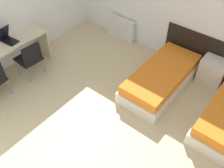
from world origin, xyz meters
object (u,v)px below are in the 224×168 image
at_px(bed_near_window, 161,78).
at_px(nightstand, 212,71).
at_px(chair_near_laptop, 30,58).
at_px(laptop, 8,38).

bearing_deg(bed_near_window, nightstand, 46.35).
height_order(bed_near_window, chair_near_laptop, chair_near_laptop).
relative_size(nightstand, chair_near_laptop, 0.66).
distance_m(bed_near_window, chair_near_laptop, 2.72).
relative_size(bed_near_window, laptop, 5.14).
xyz_separation_m(nightstand, laptop, (-3.50, -2.28, 0.52)).
distance_m(bed_near_window, laptop, 3.21).
height_order(nightstand, laptop, laptop).
bearing_deg(nightstand, laptop, -146.97).
height_order(bed_near_window, nightstand, nightstand).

